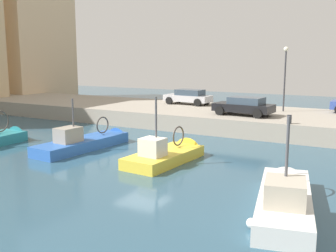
# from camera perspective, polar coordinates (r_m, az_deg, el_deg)

# --- Properties ---
(water_surface) EXTENTS (80.00, 80.00, 0.00)m
(water_surface) POSITION_cam_1_polar(r_m,az_deg,el_deg) (21.42, -3.60, -4.39)
(water_surface) COLOR #2D5166
(water_surface) RESTS_ON ground
(quay_wall) EXTENTS (9.00, 56.00, 1.20)m
(quay_wall) POSITION_cam_1_polar(r_m,az_deg,el_deg) (31.41, 7.80, 1.21)
(quay_wall) COLOR #9E9384
(quay_wall) RESTS_ON ground
(fishing_boat_blue) EXTENTS (7.09, 2.42, 3.80)m
(fishing_boat_blue) POSITION_cam_1_polar(r_m,az_deg,el_deg) (23.89, -11.48, -2.84)
(fishing_boat_blue) COLOR #2D60B7
(fishing_boat_blue) RESTS_ON ground
(fishing_boat_yellow) EXTENTS (5.72, 2.51, 4.28)m
(fishing_boat_yellow) POSITION_cam_1_polar(r_m,az_deg,el_deg) (20.57, 0.17, -4.70)
(fishing_boat_yellow) COLOR gold
(fishing_boat_yellow) RESTS_ON ground
(fishing_boat_white) EXTENTS (7.18, 3.07, 4.18)m
(fishing_boat_white) POSITION_cam_1_polar(r_m,az_deg,el_deg) (14.92, 16.32, -10.72)
(fishing_boat_white) COLOR white
(fishing_boat_white) RESTS_ON ground
(parked_car_black) EXTENTS (2.27, 4.25, 1.30)m
(parked_car_black) POSITION_cam_1_polar(r_m,az_deg,el_deg) (28.59, 10.85, 2.86)
(parked_car_black) COLOR black
(parked_car_black) RESTS_ON quay_wall
(parked_car_silver) EXTENTS (2.03, 4.22, 1.30)m
(parked_car_silver) POSITION_cam_1_polar(r_m,az_deg,el_deg) (34.69, 2.94, 4.22)
(parked_car_silver) COLOR #B7B7BC
(parked_car_silver) RESTS_ON quay_wall
(mooring_bollard_north) EXTENTS (0.28, 0.28, 0.55)m
(mooring_bollard_north) POSITION_cam_1_polar(r_m,az_deg,el_deg) (25.63, 16.97, 0.91)
(mooring_bollard_north) COLOR #2D2D33
(mooring_bollard_north) RESTS_ON quay_wall
(quay_streetlamp) EXTENTS (0.36, 0.36, 4.83)m
(quay_streetlamp) POSITION_cam_1_polar(r_m,az_deg,el_deg) (31.24, 16.44, 7.96)
(quay_streetlamp) COLOR #38383D
(quay_streetlamp) RESTS_ON quay_wall
(waterfront_building_west) EXTENTS (9.21, 7.70, 14.40)m
(waterfront_building_west) POSITION_cam_1_polar(r_m,az_deg,el_deg) (51.64, -19.47, 11.45)
(waterfront_building_west) COLOR beige
(waterfront_building_west) RESTS_ON ground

